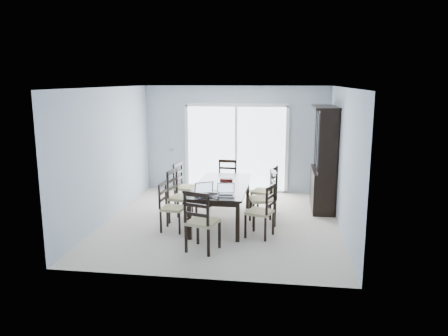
{
  "coord_description": "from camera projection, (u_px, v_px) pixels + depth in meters",
  "views": [
    {
      "loc": [
        1.17,
        -8.08,
        2.74
      ],
      "look_at": [
        0.04,
        0.0,
        1.08
      ],
      "focal_mm": 35.0,
      "sensor_mm": 36.0,
      "label": 1
    }
  ],
  "objects": [
    {
      "name": "chair_right_mid",
      "position": [
        268.0,
        192.0,
        8.34
      ],
      "size": [
        0.56,
        0.55,
        1.2
      ],
      "rotation": [
        0.0,
        0.0,
        1.81
      ],
      "color": "black",
      "rests_on": "floor"
    },
    {
      "name": "laptop_dark",
      "position": [
        207.0,
        194.0,
        7.54
      ],
      "size": [
        0.42,
        0.38,
        0.24
      ],
      "rotation": [
        0.0,
        0.0,
        0.52
      ],
      "color": "black",
      "rests_on": "dining_table"
    },
    {
      "name": "sliding_door",
      "position": [
        236.0,
        148.0,
        10.74
      ],
      "size": [
        2.52,
        0.05,
        2.18
      ],
      "color": "silver",
      "rests_on": "floor"
    },
    {
      "name": "chair_left_far",
      "position": [
        183.0,
        181.0,
        9.36
      ],
      "size": [
        0.53,
        0.51,
        1.15
      ],
      "rotation": [
        0.0,
        0.0,
        -1.78
      ],
      "color": "black",
      "rests_on": "floor"
    },
    {
      "name": "chair_left_mid",
      "position": [
        178.0,
        190.0,
        8.5
      ],
      "size": [
        0.54,
        0.53,
        1.18
      ],
      "rotation": [
        0.0,
        0.0,
        -1.77
      ],
      "color": "black",
      "rests_on": "floor"
    },
    {
      "name": "hot_tub",
      "position": [
        211.0,
        162.0,
        11.92
      ],
      "size": [
        2.16,
        1.97,
        1.04
      ],
      "rotation": [
        0.0,
        0.0,
        0.1
      ],
      "color": "brown",
      "rests_on": "balcony"
    },
    {
      "name": "chair_left_near",
      "position": [
        168.0,
        201.0,
        7.99
      ],
      "size": [
        0.43,
        0.42,
        1.04
      ],
      "rotation": [
        0.0,
        0.0,
        -1.64
      ],
      "color": "black",
      "rests_on": "floor"
    },
    {
      "name": "cell_phone",
      "position": [
        215.0,
        198.0,
        7.42
      ],
      "size": [
        0.13,
        0.09,
        0.01
      ],
      "primitive_type": "cube",
      "rotation": [
        0.0,
        0.0,
        -0.34
      ],
      "color": "black",
      "rests_on": "dining_table"
    },
    {
      "name": "chair_right_near",
      "position": [
        265.0,
        205.0,
        7.62
      ],
      "size": [
        0.54,
        0.53,
        1.11
      ],
      "rotation": [
        0.0,
        0.0,
        1.24
      ],
      "color": "black",
      "rests_on": "floor"
    },
    {
      "name": "back_wall",
      "position": [
        236.0,
        139.0,
        10.72
      ],
      "size": [
        4.5,
        0.02,
        2.6
      ],
      "primitive_type": "cube",
      "color": "#A4B3C4",
      "rests_on": "floor"
    },
    {
      "name": "balcony",
      "position": [
        240.0,
        183.0,
        11.96
      ],
      "size": [
        4.5,
        2.0,
        0.1
      ],
      "primitive_type": "cube",
      "color": "gray",
      "rests_on": "ground"
    },
    {
      "name": "dining_table",
      "position": [
        222.0,
        189.0,
        8.41
      ],
      "size": [
        1.0,
        2.2,
        0.75
      ],
      "color": "black",
      "rests_on": "floor"
    },
    {
      "name": "ceiling",
      "position": [
        222.0,
        87.0,
        8.03
      ],
      "size": [
        5.0,
        5.0,
        0.0
      ],
      "primitive_type": "plane",
      "rotation": [
        3.14,
        0.0,
        0.0
      ],
      "color": "white",
      "rests_on": "back_wall"
    },
    {
      "name": "china_hutch",
      "position": [
        324.0,
        160.0,
        9.27
      ],
      "size": [
        0.5,
        1.38,
        2.2
      ],
      "color": "black",
      "rests_on": "floor"
    },
    {
      "name": "railing",
      "position": [
        244.0,
        156.0,
        12.81
      ],
      "size": [
        4.5,
        0.06,
        1.1
      ],
      "primitive_type": "cube",
      "color": "#99999E",
      "rests_on": "balcony"
    },
    {
      "name": "chair_right_far",
      "position": [
        269.0,
        185.0,
        8.94
      ],
      "size": [
        0.55,
        0.54,
        1.16
      ],
      "rotation": [
        0.0,
        0.0,
        1.29
      ],
      "color": "black",
      "rests_on": "floor"
    },
    {
      "name": "chair_end_far",
      "position": [
        227.0,
        177.0,
        9.88
      ],
      "size": [
        0.44,
        0.45,
        1.11
      ],
      "rotation": [
        0.0,
        0.0,
        3.09
      ],
      "color": "black",
      "rests_on": "floor"
    },
    {
      "name": "chair_end_near",
      "position": [
        200.0,
        215.0,
        6.93
      ],
      "size": [
        0.56,
        0.57,
        1.19
      ],
      "rotation": [
        0.0,
        0.0,
        -0.29
      ],
      "color": "black",
      "rests_on": "floor"
    },
    {
      "name": "wall_left",
      "position": [
        109.0,
        154.0,
        8.59
      ],
      "size": [
        0.02,
        5.0,
        2.6
      ],
      "primitive_type": "cube",
      "color": "#A4B3C4",
      "rests_on": "floor"
    },
    {
      "name": "laptop_silver",
      "position": [
        226.0,
        193.0,
        7.59
      ],
      "size": [
        0.33,
        0.24,
        0.21
      ],
      "rotation": [
        0.0,
        0.0,
        0.1
      ],
      "color": "silver",
      "rests_on": "dining_table"
    },
    {
      "name": "wall_right",
      "position": [
        343.0,
        160.0,
        7.99
      ],
      "size": [
        0.02,
        5.0,
        2.6
      ],
      "primitive_type": "cube",
      "color": "#A4B3C4",
      "rests_on": "floor"
    },
    {
      "name": "book_stack",
      "position": [
        212.0,
        192.0,
        7.77
      ],
      "size": [
        0.27,
        0.22,
        0.04
      ],
      "rotation": [
        0.0,
        0.0,
        -0.29
      ],
      "color": "maroon",
      "rests_on": "dining_table"
    },
    {
      "name": "game_box",
      "position": [
        226.0,
        180.0,
        8.66
      ],
      "size": [
        0.25,
        0.13,
        0.06
      ],
      "primitive_type": "cube",
      "rotation": [
        0.0,
        0.0,
        0.01
      ],
      "color": "#4A130E",
      "rests_on": "dining_table"
    },
    {
      "name": "floor",
      "position": [
        222.0,
        222.0,
        8.55
      ],
      "size": [
        5.0,
        5.0,
        0.0
      ],
      "primitive_type": "plane",
      "color": "beige",
      "rests_on": "ground"
    }
  ]
}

